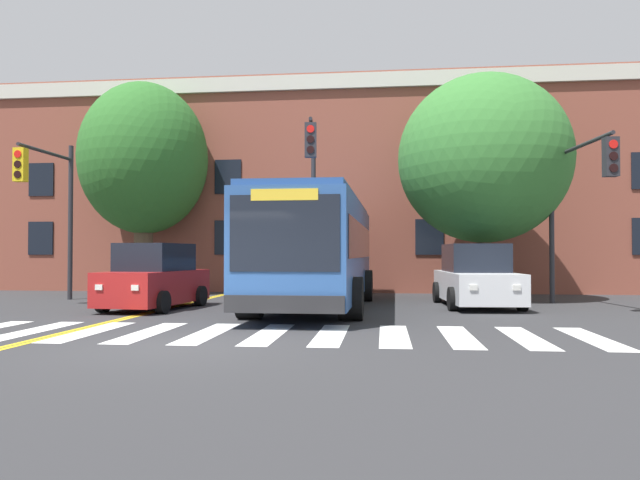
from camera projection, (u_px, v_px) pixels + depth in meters
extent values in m
plane|color=#303033|center=(177.00, 346.00, 10.61)|extent=(120.00, 120.00, 0.00)
cube|color=white|center=(33.00, 331.00, 12.60)|extent=(0.60, 3.30, 0.01)
cube|color=white|center=(90.00, 332.00, 12.48)|extent=(0.60, 3.30, 0.01)
cube|color=white|center=(148.00, 332.00, 12.36)|extent=(0.60, 3.30, 0.01)
cube|color=white|center=(208.00, 333.00, 12.23)|extent=(0.60, 3.30, 0.01)
cube|color=white|center=(269.00, 334.00, 12.11)|extent=(0.60, 3.30, 0.01)
cube|color=white|center=(331.00, 335.00, 11.99)|extent=(0.60, 3.30, 0.01)
cube|color=white|center=(394.00, 336.00, 11.86)|extent=(0.60, 3.30, 0.01)
cube|color=white|center=(459.00, 336.00, 11.74)|extent=(0.60, 3.30, 0.01)
cube|color=white|center=(525.00, 337.00, 11.62)|extent=(0.60, 3.30, 0.01)
cube|color=white|center=(592.00, 338.00, 11.49)|extent=(0.60, 3.30, 0.01)
cube|color=gold|center=(239.00, 290.00, 26.47)|extent=(0.12, 36.00, 0.01)
cube|color=gold|center=(243.00, 290.00, 26.45)|extent=(0.12, 36.00, 0.01)
cube|color=#2D5699|center=(318.00, 250.00, 18.21)|extent=(2.57, 11.11, 2.63)
cube|color=black|center=(362.00, 241.00, 18.06)|extent=(0.06, 10.21, 0.95)
cube|color=black|center=(275.00, 241.00, 18.37)|extent=(0.06, 10.21, 0.95)
cube|color=black|center=(284.00, 233.00, 12.70)|extent=(2.28, 0.03, 1.58)
cube|color=yellow|center=(284.00, 195.00, 12.71)|extent=(1.39, 0.03, 0.24)
cube|color=#232326|center=(284.00, 304.00, 12.64)|extent=(2.48, 0.11, 0.36)
cube|color=#294E89|center=(318.00, 203.00, 18.24)|extent=(2.41, 10.66, 0.16)
cylinder|color=black|center=(351.00, 298.00, 14.62)|extent=(0.56, 1.03, 1.02)
cylinder|color=black|center=(250.00, 298.00, 14.92)|extent=(0.56, 1.03, 1.02)
cylinder|color=black|center=(364.00, 286.00, 20.52)|extent=(0.56, 1.03, 1.02)
cylinder|color=black|center=(291.00, 285.00, 20.81)|extent=(0.56, 1.03, 1.02)
cube|color=#AD1E1E|center=(155.00, 287.00, 17.64)|extent=(2.06, 4.12, 0.91)
cube|color=black|center=(155.00, 257.00, 17.70)|extent=(1.72, 2.32, 0.78)
cube|color=white|center=(135.00, 288.00, 15.58)|extent=(0.20, 0.06, 0.14)
cube|color=white|center=(99.00, 287.00, 15.79)|extent=(0.20, 0.06, 0.14)
cylinder|color=black|center=(162.00, 302.00, 16.25)|extent=(0.28, 0.62, 0.60)
cylinder|color=black|center=(103.00, 301.00, 16.62)|extent=(0.28, 0.62, 0.60)
cylinder|color=black|center=(200.00, 296.00, 18.66)|extent=(0.28, 0.62, 0.60)
cylinder|color=black|center=(148.00, 295.00, 19.03)|extent=(0.28, 0.62, 0.60)
cube|color=white|center=(476.00, 286.00, 18.43)|extent=(2.17, 4.83, 0.84)
cube|color=black|center=(475.00, 258.00, 18.59)|extent=(1.81, 2.38, 0.83)
cube|color=white|center=(517.00, 288.00, 16.04)|extent=(0.20, 0.05, 0.14)
cube|color=white|center=(474.00, 288.00, 16.09)|extent=(0.20, 0.05, 0.14)
cylinder|color=black|center=(522.00, 299.00, 16.93)|extent=(0.27, 0.67, 0.66)
cylinder|color=black|center=(453.00, 299.00, 17.01)|extent=(0.27, 0.67, 0.66)
cylinder|color=black|center=(497.00, 292.00, 19.85)|extent=(0.27, 0.67, 0.66)
cylinder|color=black|center=(437.00, 292.00, 19.93)|extent=(0.27, 0.67, 0.66)
cube|color=slate|center=(370.00, 277.00, 26.68)|extent=(2.06, 4.05, 0.78)
cube|color=black|center=(370.00, 259.00, 26.74)|extent=(1.72, 2.29, 0.82)
cube|color=white|center=(385.00, 277.00, 24.70)|extent=(0.20, 0.06, 0.14)
cube|color=white|center=(360.00, 277.00, 24.72)|extent=(0.20, 0.06, 0.14)
cylinder|color=black|center=(393.00, 285.00, 25.45)|extent=(0.28, 0.62, 0.60)
cylinder|color=black|center=(350.00, 285.00, 25.48)|extent=(0.28, 0.62, 0.60)
cylinder|color=black|center=(387.00, 282.00, 27.87)|extent=(0.28, 0.62, 0.60)
cylinder|color=black|center=(349.00, 282.00, 27.91)|extent=(0.28, 0.62, 0.60)
cylinder|color=#28282D|center=(552.00, 225.00, 19.82)|extent=(0.16, 0.16, 4.96)
cylinder|color=#28282D|center=(579.00, 147.00, 17.75)|extent=(0.60, 4.22, 0.11)
cube|color=#28282D|center=(611.00, 157.00, 15.77)|extent=(0.37, 0.32, 1.00)
cylinder|color=red|center=(613.00, 144.00, 15.63)|extent=(0.22, 0.06, 0.22)
cylinder|color=black|center=(614.00, 156.00, 15.62)|extent=(0.22, 0.06, 0.22)
cylinder|color=black|center=(614.00, 168.00, 15.62)|extent=(0.22, 0.06, 0.22)
cylinder|color=#28282D|center=(70.00, 222.00, 21.32)|extent=(0.16, 0.16, 5.27)
cylinder|color=#28282D|center=(46.00, 152.00, 19.83)|extent=(0.14, 3.10, 0.11)
cube|color=yellow|center=(21.00, 165.00, 18.43)|extent=(0.34, 0.28, 1.00)
cylinder|color=red|center=(18.00, 154.00, 18.28)|extent=(0.22, 0.03, 0.22)
cylinder|color=black|center=(18.00, 164.00, 18.28)|extent=(0.22, 0.03, 0.22)
cylinder|color=black|center=(17.00, 174.00, 18.27)|extent=(0.22, 0.03, 0.22)
cylinder|color=#28282D|center=(313.00, 215.00, 21.31)|extent=(0.16, 0.16, 5.80)
cylinder|color=#28282D|center=(312.00, 130.00, 19.67)|extent=(0.46, 3.40, 0.11)
cube|color=#28282D|center=(311.00, 140.00, 18.10)|extent=(0.37, 0.31, 1.00)
cylinder|color=red|center=(310.00, 129.00, 17.96)|extent=(0.22, 0.05, 0.22)
cylinder|color=black|center=(310.00, 139.00, 17.95)|extent=(0.22, 0.05, 0.22)
cylinder|color=black|center=(310.00, 150.00, 17.95)|extent=(0.22, 0.05, 0.22)
cylinder|color=brown|center=(484.00, 265.00, 20.73)|extent=(0.48, 0.48, 2.35)
ellipsoid|color=#387A33|center=(484.00, 158.00, 20.81)|extent=(7.47, 7.30, 5.64)
cylinder|color=brown|center=(143.00, 258.00, 24.28)|extent=(0.73, 0.73, 2.78)
ellipsoid|color=#2D6B28|center=(144.00, 158.00, 24.36)|extent=(5.40, 5.71, 5.92)
cube|color=brown|center=(334.00, 190.00, 28.14)|extent=(30.43, 6.36, 8.88)
cube|color=beige|center=(326.00, 81.00, 24.99)|extent=(30.43, 0.16, 0.60)
cube|color=black|center=(41.00, 238.00, 26.33)|extent=(1.10, 0.06, 1.40)
cube|color=black|center=(228.00, 238.00, 25.38)|extent=(1.10, 0.06, 1.40)
cube|color=black|center=(429.00, 237.00, 24.43)|extent=(1.10, 0.06, 1.40)
cube|color=black|center=(41.00, 180.00, 26.38)|extent=(1.10, 0.06, 1.40)
cube|color=black|center=(228.00, 177.00, 25.43)|extent=(1.10, 0.06, 1.40)
cube|color=black|center=(429.00, 174.00, 24.48)|extent=(1.10, 0.06, 1.40)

